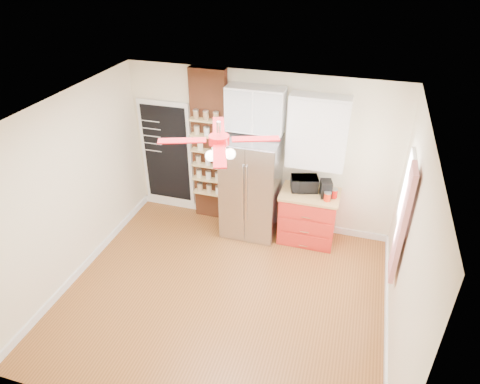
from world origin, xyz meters
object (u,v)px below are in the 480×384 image
(toaster_oven, at_px, (304,184))
(pantry_jar_oats, at_px, (200,146))
(fridge, at_px, (251,187))
(red_cabinet, at_px, (308,216))
(coffee_maker, at_px, (326,189))
(ceiling_fan, at_px, (219,140))
(canister_left, at_px, (327,197))

(toaster_oven, height_order, pantry_jar_oats, pantry_jar_oats)
(fridge, xyz_separation_m, toaster_oven, (0.85, 0.12, 0.14))
(red_cabinet, xyz_separation_m, coffee_maker, (0.24, -0.01, 0.58))
(red_cabinet, xyz_separation_m, ceiling_fan, (-0.92, -1.68, 1.97))
(ceiling_fan, relative_size, canister_left, 10.53)
(ceiling_fan, height_order, coffee_maker, ceiling_fan)
(red_cabinet, distance_m, toaster_oven, 0.58)
(canister_left, distance_m, pantry_jar_oats, 2.23)
(fridge, bearing_deg, toaster_oven, 7.99)
(ceiling_fan, xyz_separation_m, canister_left, (1.20, 1.53, -1.46))
(red_cabinet, bearing_deg, coffee_maker, -3.33)
(ceiling_fan, distance_m, canister_left, 2.43)
(red_cabinet, relative_size, pantry_jar_oats, 7.23)
(coffee_maker, height_order, pantry_jar_oats, pantry_jar_oats)
(pantry_jar_oats, bearing_deg, fridge, -8.00)
(canister_left, xyz_separation_m, pantry_jar_oats, (-2.17, 0.22, 0.47))
(toaster_oven, xyz_separation_m, canister_left, (0.40, -0.22, -0.05))
(ceiling_fan, height_order, pantry_jar_oats, ceiling_fan)
(toaster_oven, relative_size, canister_left, 3.19)
(fridge, relative_size, pantry_jar_oats, 13.46)
(ceiling_fan, bearing_deg, pantry_jar_oats, 118.76)
(pantry_jar_oats, bearing_deg, canister_left, -5.93)
(canister_left, height_order, pantry_jar_oats, pantry_jar_oats)
(fridge, relative_size, ceiling_fan, 1.25)
(toaster_oven, distance_m, pantry_jar_oats, 1.82)
(ceiling_fan, xyz_separation_m, coffee_maker, (1.16, 1.67, -1.39))
(red_cabinet, relative_size, toaster_oven, 2.22)
(toaster_oven, distance_m, coffee_maker, 0.36)
(ceiling_fan, relative_size, pantry_jar_oats, 10.77)
(canister_left, bearing_deg, red_cabinet, 152.41)
(ceiling_fan, xyz_separation_m, toaster_oven, (0.80, 1.75, -1.41))
(red_cabinet, relative_size, ceiling_fan, 0.67)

